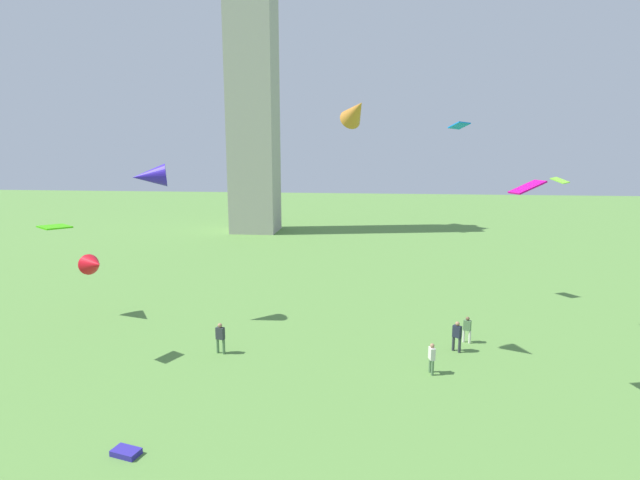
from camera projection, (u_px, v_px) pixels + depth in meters
The scene contains 13 objects.
monument_obelisk at pixel (252, 69), 67.39m from camera, with size 6.19×6.19×44.31m.
person_0 at pixel (220, 336), 28.95m from camera, with size 0.56×0.39×1.84m.
person_1 at pixel (467, 328), 30.57m from camera, with size 0.50×0.40×1.66m.
person_2 at pixel (457, 335), 29.23m from camera, with size 0.55×0.52×1.84m.
person_3 at pixel (432, 357), 26.36m from camera, with size 0.35×0.52×1.69m.
kite_flying_0 at pixel (356, 111), 26.17m from camera, with size 1.94×2.29×1.80m.
kite_flying_1 at pixel (527, 187), 22.62m from camera, with size 1.56×1.32×0.62m.
kite_flying_2 at pixel (94, 265), 34.61m from camera, with size 2.66×2.54×1.76m.
kite_flying_3 at pixel (459, 125), 37.19m from camera, with size 1.56×1.74×0.54m.
kite_flying_4 at pixel (55, 227), 26.71m from camera, with size 1.54×1.75×0.23m.
kite_flying_5 at pixel (560, 180), 31.20m from camera, with size 1.13×1.16×0.38m.
kite_flying_6 at pixel (149, 176), 32.55m from camera, with size 2.59×2.22×1.62m.
kite_bundle_0 at pixel (126, 452), 19.51m from camera, with size 1.07×0.64×0.23m, color #2D2493.
Camera 1 is at (3.60, -9.45, 11.84)m, focal length 28.12 mm.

